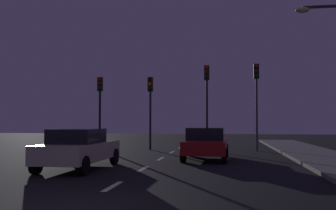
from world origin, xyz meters
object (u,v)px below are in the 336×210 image
Objects in this scene: traffic_signal_far_left at (100,98)px; car_adjacent_lane at (79,148)px; traffic_signal_center_left at (150,98)px; traffic_signal_far_right at (257,90)px; car_stopped_ahead at (206,143)px; traffic_signal_center_right at (207,91)px.

traffic_signal_far_left is 10.30m from car_adjacent_lane.
traffic_signal_far_right is at bearing 0.01° from traffic_signal_center_left.
car_stopped_ahead is at bearing 42.11° from car_adjacent_lane.
traffic_signal_center_right is (6.82, 0.00, 0.39)m from traffic_signal_far_left.
car_stopped_ahead is at bearing -87.79° from traffic_signal_center_right.
traffic_signal_center_right is 2.97m from traffic_signal_far_right.
traffic_signal_far_left is 9.80m from traffic_signal_far_right.
traffic_signal_center_left reaches higher than car_stopped_ahead.
traffic_signal_center_right is at bearing 92.21° from car_stopped_ahead.
car_stopped_ahead is (3.75, -5.61, -2.46)m from traffic_signal_center_left.
car_adjacent_lane is (-0.74, -9.67, -2.44)m from traffic_signal_center_left.
traffic_signal_center_right is 6.31m from car_stopped_ahead.
traffic_signal_far_left reaches higher than traffic_signal_center_left.
traffic_signal_center_right reaches higher than car_stopped_ahead.
traffic_signal_far_left is 0.88× the size of traffic_signal_far_right.
traffic_signal_center_left is 6.52m from traffic_signal_far_right.
car_adjacent_lane is at bearing -137.89° from car_stopped_ahead.
traffic_signal_far_left is 0.88× the size of traffic_signal_center_right.
traffic_signal_far_right is at bearing 0.01° from traffic_signal_far_left.
traffic_signal_center_left is 0.87× the size of traffic_signal_far_right.
traffic_signal_center_left is at bearing 85.61° from car_adjacent_lane.
traffic_signal_far_right reaches higher than traffic_signal_center_left.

